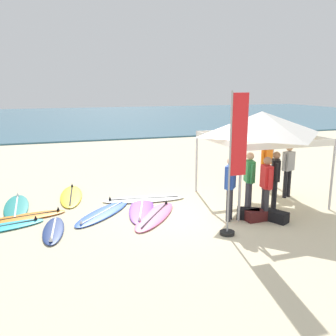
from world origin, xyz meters
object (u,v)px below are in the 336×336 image
Objects in this scene: person_green at (249,178)px; person_black at (275,177)px; surfboard_navy at (53,230)px; gear_bag_on_sand at (257,216)px; person_grey at (288,167)px; banner_flag at (234,170)px; person_orange at (267,161)px; surfboard_blue at (103,213)px; canopy_tent at (261,123)px; surfboard_white at (144,199)px; surfboard_yellow at (71,196)px; surfboard_orange at (26,217)px; person_blue at (230,184)px; person_red at (266,184)px; gear_bag_near_tent at (248,214)px; gear_bag_by_pole at (276,216)px; surfboard_pink at (155,216)px; surfboard_teal at (16,207)px; surfboard_purple at (142,209)px.

person_black is at bearing -8.38° from person_green.
surfboard_navy is 5.22m from gear_bag_on_sand.
person_grey is 3.82m from banner_flag.
person_orange is at bearing 13.85° from surfboard_navy.
canopy_tent is at bearing -1.75° from surfboard_blue.
person_orange reaches higher than surfboard_white.
canopy_tent is at bearing -20.82° from surfboard_yellow.
person_grey and person_green have the same top height.
surfboard_blue is 1.31× the size of person_orange.
person_blue is (5.15, -1.83, 0.95)m from surfboard_orange.
person_grey is at bearing -2.44° from canopy_tent.
person_red is 0.95m from gear_bag_near_tent.
gear_bag_near_tent is at bearing 145.16° from gear_bag_by_pole.
surfboard_navy is at bearing -147.15° from surfboard_white.
gear_bag_on_sand is at bearing -23.85° from surfboard_pink.
gear_bag_near_tent and gear_bag_by_pole have the same top height.
person_red is 0.90m from gear_bag_by_pole.
surfboard_teal is 4.19× the size of gear_bag_by_pole.
surfboard_navy is 0.55× the size of banner_flag.
gear_bag_by_pole is at bearing -45.02° from surfboard_white.
person_orange is at bearing 47.51° from canopy_tent.
person_blue is at bearing -137.94° from person_orange.
surfboard_teal is 7.54m from person_black.
surfboard_white is at bearing 134.98° from gear_bag_by_pole.
canopy_tent reaches higher than person_green.
surfboard_blue is at bearing 178.25° from canopy_tent.
surfboard_teal is at bearing 152.46° from person_blue.
person_blue is 1.50m from gear_bag_by_pole.
person_orange is 1.07m from person_grey.
surfboard_pink is 2.72m from gear_bag_on_sand.
person_black is (3.59, -1.21, 0.95)m from surfboard_purple.
surfboard_purple is at bearing -5.52° from surfboard_orange.
surfboard_navy and surfboard_yellow have the same top height.
surfboard_white is at bearing -7.06° from surfboard_teal.
surfboard_teal is 6.78m from person_green.
person_black reaches higher than surfboard_blue.
canopy_tent reaches higher than person_black.
surfboard_blue is 1.31× the size of person_black.
gear_bag_by_pole is at bearing -106.84° from canopy_tent.
surfboard_purple is 1.55× the size of person_orange.
canopy_tent is 2.94m from gear_bag_on_sand.
surfboard_orange is at bearing 167.31° from person_black.
surfboard_blue is at bearing -69.64° from surfboard_yellow.
person_red is at bearing -27.69° from gear_bag_near_tent.
person_blue is (3.13, -1.49, 0.95)m from surfboard_blue.
person_red is at bearing -115.72° from canopy_tent.
person_blue is at bearing -19.58° from surfboard_orange.
person_red is 0.50× the size of banner_flag.
canopy_tent reaches higher than surfboard_teal.
gear_bag_on_sand is at bearing -19.81° from surfboard_orange.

